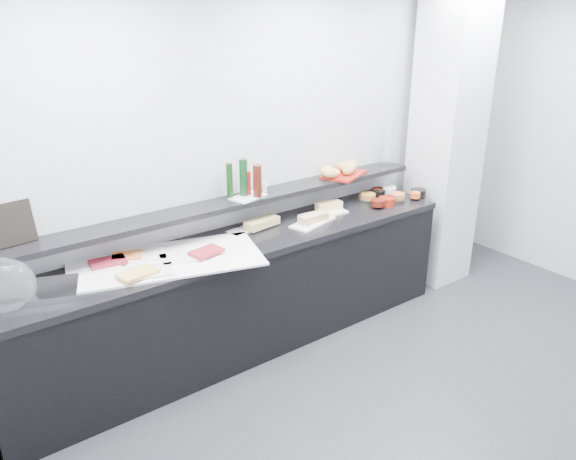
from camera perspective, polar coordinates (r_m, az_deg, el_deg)
ground at (r=3.97m, az=19.02°, el=-18.54°), size 5.00×5.00×0.00m
back_wall at (r=4.58m, az=0.41°, el=7.40°), size 5.00×0.02×2.70m
column at (r=5.37m, az=15.79°, el=8.77°), size 0.50×0.50×2.70m
buffet_cabinet at (r=4.32m, az=-4.68°, el=-6.83°), size 3.60×0.60×0.85m
counter_top at (r=4.12m, az=-4.87°, el=-1.34°), size 3.62×0.62×0.05m
wall_shelf at (r=4.17m, az=-6.26°, el=2.64°), size 3.60×0.25×0.04m
cloche_base at (r=3.66m, az=-24.10°, el=-5.73°), size 0.53×0.44×0.04m
linen_runner at (r=3.85m, az=-12.25°, el=-3.02°), size 1.37×0.93×0.01m
platter_meat_a at (r=3.86m, az=-19.20°, el=-3.48°), size 0.38×0.30×0.01m
food_meat_a at (r=3.85m, az=-17.84°, el=-3.09°), size 0.24×0.17×0.02m
platter_salmon at (r=3.93m, az=-14.64°, el=-2.47°), size 0.38×0.33×0.01m
food_salmon at (r=3.90m, az=-16.04°, el=-2.53°), size 0.23×0.19×0.02m
platter_cheese at (r=3.68m, az=-13.79°, el=-4.12°), size 0.33×0.27×0.01m
food_cheese at (r=3.64m, az=-15.03°, el=-4.25°), size 0.26×0.18×0.02m
platter_meat_b at (r=3.84m, az=-10.74°, el=-2.72°), size 0.31×0.24×0.01m
food_meat_b at (r=3.85m, az=-8.30°, el=-2.20°), size 0.24×0.17×0.02m
sandwich_plate_left at (r=4.28m, az=-4.25°, el=0.06°), size 0.32×0.16×0.01m
sandwich_food_left at (r=4.30m, az=-2.67°, el=0.75°), size 0.30×0.15×0.06m
tongs_left at (r=4.23m, az=-3.66°, el=-0.07°), size 0.15×0.07×0.01m
sandwich_plate_mid at (r=4.41m, az=2.52°, el=0.78°), size 0.43×0.27×0.01m
sandwich_food_mid at (r=4.40m, az=2.58°, el=1.24°), size 0.25×0.10×0.06m
tongs_mid at (r=4.35m, az=2.35°, el=0.61°), size 0.14×0.09×0.01m
sandwich_plate_right at (r=4.60m, az=3.64°, el=1.65°), size 0.40×0.19×0.01m
sandwich_food_right at (r=4.68m, az=4.16°, el=2.50°), size 0.24×0.13×0.06m
tongs_right at (r=4.57m, az=3.35°, el=1.69°), size 0.16×0.01×0.01m
bowl_glass_fruit at (r=4.93m, az=8.00°, el=3.22°), size 0.16×0.16×0.07m
fill_glass_fruit at (r=4.94m, az=8.14°, el=3.40°), size 0.13×0.13×0.05m
bowl_black_jam at (r=5.07m, az=9.11°, el=3.68°), size 0.17×0.17×0.07m
fill_black_jam at (r=5.11m, az=9.11°, el=3.96°), size 0.14×0.14×0.05m
bowl_glass_cream at (r=5.16m, az=10.02°, el=3.94°), size 0.18×0.18×0.07m
fill_glass_cream at (r=5.16m, az=9.98°, el=4.08°), size 0.20×0.20×0.05m
bowl_red_jam at (r=4.87m, az=10.01°, el=2.87°), size 0.16×0.16×0.07m
fill_red_jam at (r=4.79m, az=9.10°, el=2.76°), size 0.12×0.12×0.05m
bowl_glass_salmon at (r=4.94m, az=10.90°, el=3.09°), size 0.18×0.18×0.07m
fill_glass_salmon at (r=4.99m, az=11.05°, el=3.41°), size 0.13×0.13×0.05m
bowl_black_fruit at (r=5.15m, az=13.10°, el=3.67°), size 0.15×0.15×0.07m
fill_black_fruit at (r=5.05m, az=12.80°, el=3.49°), size 0.11×0.11×0.05m
framed_print at (r=3.74m, az=-26.13°, el=0.59°), size 0.24×0.10×0.26m
condiment_tray at (r=4.23m, az=-4.06°, el=3.38°), size 0.30×0.23×0.01m
bottle_green_a at (r=4.18m, az=-5.96°, el=5.02°), size 0.06×0.06×0.26m
bottle_brown at (r=4.19m, az=-3.13°, el=5.00°), size 0.08×0.08×0.24m
bottle_green_b at (r=4.21m, az=-4.55°, el=5.35°), size 0.08×0.08×0.28m
bottle_hot at (r=4.24m, az=-4.06°, el=4.79°), size 0.04×0.04×0.18m
shaker_salt at (r=4.33m, az=-2.89°, el=4.42°), size 0.03×0.03×0.07m
shaker_pepper at (r=4.30m, az=-2.40°, el=4.30°), size 0.04×0.04×0.07m
bread_tray at (r=4.80m, az=5.65°, el=5.65°), size 0.46×0.40×0.02m
bread_roll_n at (r=4.86m, az=5.54°, el=6.47°), size 0.17×0.13×0.08m
bread_roll_ne at (r=4.92m, az=6.40°, el=6.64°), size 0.14×0.10×0.08m
bread_roll_sw at (r=4.65m, az=4.43°, el=5.80°), size 0.17×0.13×0.08m
bread_roll_s at (r=4.74m, az=6.16°, el=6.05°), size 0.13×0.10×0.08m
bread_roll_se at (r=4.82m, az=6.38°, el=6.30°), size 0.12×0.08×0.08m
bread_roll_midw at (r=4.72m, az=3.99°, el=6.04°), size 0.13×0.09×0.08m
bread_roll_mide at (r=4.83m, az=5.92°, el=6.34°), size 0.15×0.11×0.08m
carafe at (r=5.17m, az=9.99°, el=8.19°), size 0.11×0.11×0.30m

